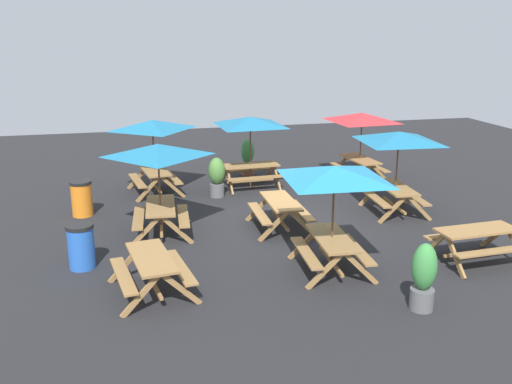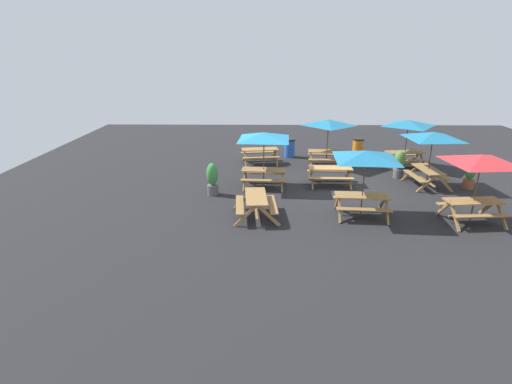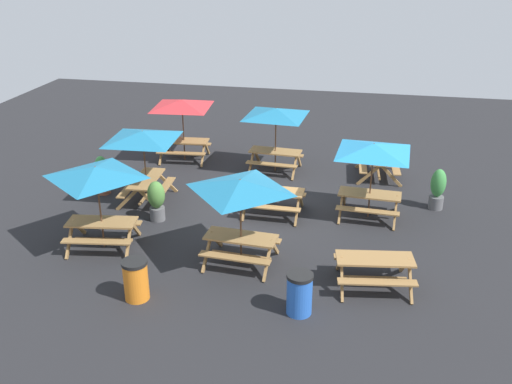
{
  "view_description": "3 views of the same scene",
  "coord_description": "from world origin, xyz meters",
  "px_view_note": "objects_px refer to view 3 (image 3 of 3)",
  "views": [
    {
      "loc": [
        13.66,
        -4.16,
        4.97
      ],
      "look_at": [
        -0.09,
        -0.87,
        0.9
      ],
      "focal_mm": 40.0,
      "sensor_mm": 36.0,
      "label": 1
    },
    {
      "loc": [
        3.22,
        15.87,
        5.29
      ],
      "look_at": [
        3.41,
        3.26,
        0.9
      ],
      "focal_mm": 28.0,
      "sensor_mm": 36.0,
      "label": 2
    },
    {
      "loc": [
        2.85,
        -15.57,
        7.5
      ],
      "look_at": [
        -0.09,
        -0.87,
        0.9
      ],
      "focal_mm": 40.0,
      "sensor_mm": 36.0,
      "label": 3
    }
  ],
  "objects_px": {
    "picnic_table_8": "(182,108)",
    "picnic_table_4": "(374,265)",
    "picnic_table_2": "(96,178)",
    "trash_bin_orange": "(136,280)",
    "picnic_table_1": "(373,154)",
    "potted_plant_0": "(102,175)",
    "potted_plant_1": "(438,189)",
    "trash_bin_blue": "(299,293)",
    "picnic_table_5": "(240,191)",
    "picnic_table_3": "(273,196)",
    "potted_plant_2": "(156,200)",
    "picnic_table_7": "(143,141)",
    "picnic_table_0": "(379,162)",
    "picnic_table_6": "(276,117)"
  },
  "relations": [
    {
      "from": "picnic_table_7",
      "to": "picnic_table_1",
      "type": "bearing_deg",
      "value": -91.73
    },
    {
      "from": "potted_plant_0",
      "to": "potted_plant_1",
      "type": "bearing_deg",
      "value": 5.0
    },
    {
      "from": "picnic_table_6",
      "to": "trash_bin_orange",
      "type": "distance_m",
      "value": 8.76
    },
    {
      "from": "trash_bin_orange",
      "to": "potted_plant_1",
      "type": "height_order",
      "value": "potted_plant_1"
    },
    {
      "from": "picnic_table_1",
      "to": "trash_bin_orange",
      "type": "relative_size",
      "value": 2.88
    },
    {
      "from": "trash_bin_orange",
      "to": "potted_plant_1",
      "type": "bearing_deg",
      "value": 41.64
    },
    {
      "from": "picnic_table_0",
      "to": "picnic_table_5",
      "type": "height_order",
      "value": "picnic_table_5"
    },
    {
      "from": "potted_plant_0",
      "to": "picnic_table_5",
      "type": "bearing_deg",
      "value": -32.57
    },
    {
      "from": "picnic_table_0",
      "to": "potted_plant_1",
      "type": "height_order",
      "value": "potted_plant_1"
    },
    {
      "from": "picnic_table_4",
      "to": "potted_plant_0",
      "type": "xyz_separation_m",
      "value": [
        -8.64,
        3.83,
        0.08
      ]
    },
    {
      "from": "picnic_table_4",
      "to": "potted_plant_1",
      "type": "bearing_deg",
      "value": 60.65
    },
    {
      "from": "picnic_table_8",
      "to": "picnic_table_7",
      "type": "bearing_deg",
      "value": -94.84
    },
    {
      "from": "picnic_table_6",
      "to": "picnic_table_1",
      "type": "bearing_deg",
      "value": -39.05
    },
    {
      "from": "picnic_table_3",
      "to": "trash_bin_blue",
      "type": "bearing_deg",
      "value": -72.67
    },
    {
      "from": "picnic_table_7",
      "to": "potted_plant_2",
      "type": "bearing_deg",
      "value": -150.67
    },
    {
      "from": "picnic_table_0",
      "to": "picnic_table_4",
      "type": "bearing_deg",
      "value": 175.7
    },
    {
      "from": "potted_plant_1",
      "to": "picnic_table_5",
      "type": "bearing_deg",
      "value": -139.82
    },
    {
      "from": "picnic_table_4",
      "to": "trash_bin_orange",
      "type": "xyz_separation_m",
      "value": [
        -5.29,
        -1.58,
        -0.07
      ]
    },
    {
      "from": "trash_bin_blue",
      "to": "picnic_table_2",
      "type": "bearing_deg",
      "value": 160.72
    },
    {
      "from": "picnic_table_7",
      "to": "trash_bin_orange",
      "type": "relative_size",
      "value": 2.88
    },
    {
      "from": "picnic_table_2",
      "to": "potted_plant_2",
      "type": "distance_m",
      "value": 2.41
    },
    {
      "from": "picnic_table_3",
      "to": "picnic_table_7",
      "type": "bearing_deg",
      "value": 179.14
    },
    {
      "from": "picnic_table_5",
      "to": "picnic_table_8",
      "type": "bearing_deg",
      "value": 122.46
    },
    {
      "from": "picnic_table_2",
      "to": "trash_bin_orange",
      "type": "relative_size",
      "value": 2.38
    },
    {
      "from": "picnic_table_8",
      "to": "picnic_table_4",
      "type": "bearing_deg",
      "value": -51.05
    },
    {
      "from": "picnic_table_0",
      "to": "picnic_table_5",
      "type": "xyz_separation_m",
      "value": [
        -3.39,
        -6.59,
        1.43
      ]
    },
    {
      "from": "picnic_table_1",
      "to": "picnic_table_5",
      "type": "xyz_separation_m",
      "value": [
        -3.11,
        -3.33,
        0.0
      ]
    },
    {
      "from": "picnic_table_8",
      "to": "picnic_table_2",
      "type": "bearing_deg",
      "value": -95.27
    },
    {
      "from": "picnic_table_0",
      "to": "potted_plant_2",
      "type": "bearing_deg",
      "value": 122.86
    },
    {
      "from": "picnic_table_1",
      "to": "trash_bin_blue",
      "type": "height_order",
      "value": "picnic_table_1"
    },
    {
      "from": "picnic_table_0",
      "to": "picnic_table_1",
      "type": "height_order",
      "value": "picnic_table_1"
    },
    {
      "from": "picnic_table_4",
      "to": "trash_bin_blue",
      "type": "bearing_deg",
      "value": -146.88
    },
    {
      "from": "picnic_table_1",
      "to": "picnic_table_4",
      "type": "bearing_deg",
      "value": -83.57
    },
    {
      "from": "trash_bin_blue",
      "to": "potted_plant_0",
      "type": "relative_size",
      "value": 0.77
    },
    {
      "from": "picnic_table_5",
      "to": "picnic_table_3",
      "type": "bearing_deg",
      "value": 88.26
    },
    {
      "from": "picnic_table_4",
      "to": "potted_plant_0",
      "type": "relative_size",
      "value": 1.55
    },
    {
      "from": "picnic_table_2",
      "to": "picnic_table_4",
      "type": "relative_size",
      "value": 1.18
    },
    {
      "from": "picnic_table_0",
      "to": "trash_bin_orange",
      "type": "distance_m",
      "value": 10.13
    },
    {
      "from": "picnic_table_6",
      "to": "picnic_table_3",
      "type": "bearing_deg",
      "value": -77.28
    },
    {
      "from": "trash_bin_orange",
      "to": "trash_bin_blue",
      "type": "relative_size",
      "value": 1.0
    },
    {
      "from": "picnic_table_0",
      "to": "trash_bin_blue",
      "type": "xyz_separation_m",
      "value": [
        -1.67,
        -8.41,
        -0.07
      ]
    },
    {
      "from": "picnic_table_5",
      "to": "trash_bin_orange",
      "type": "distance_m",
      "value": 3.19
    },
    {
      "from": "trash_bin_orange",
      "to": "picnic_table_8",
      "type": "bearing_deg",
      "value": 101.01
    },
    {
      "from": "picnic_table_7",
      "to": "potted_plant_1",
      "type": "bearing_deg",
      "value": -85.65
    },
    {
      "from": "picnic_table_4",
      "to": "picnic_table_7",
      "type": "xyz_separation_m",
      "value": [
        -7.03,
        3.56,
        1.43
      ]
    },
    {
      "from": "picnic_table_1",
      "to": "potted_plant_0",
      "type": "bearing_deg",
      "value": -176.93
    },
    {
      "from": "picnic_table_4",
      "to": "potted_plant_2",
      "type": "bearing_deg",
      "value": 151.18
    },
    {
      "from": "picnic_table_8",
      "to": "potted_plant_0",
      "type": "relative_size",
      "value": 2.21
    },
    {
      "from": "potted_plant_2",
      "to": "picnic_table_3",
      "type": "bearing_deg",
      "value": 18.49
    },
    {
      "from": "picnic_table_2",
      "to": "picnic_table_5",
      "type": "distance_m",
      "value": 3.79
    }
  ]
}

